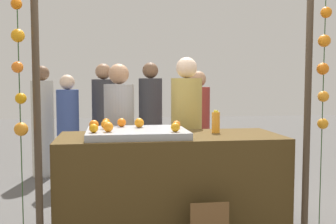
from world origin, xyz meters
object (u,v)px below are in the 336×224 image
stall_counter (170,185)px  orange_0 (175,127)px  vendor_right (186,140)px  juice_bottle (216,122)px  orange_1 (122,122)px  vendor_left (119,144)px

stall_counter → orange_0: bearing=-88.8°
stall_counter → vendor_right: 0.81m
juice_bottle → vendor_right: (-0.17, 0.59, -0.25)m
orange_1 → vendor_left: size_ratio=0.05×
vendor_left → orange_1: bearing=-88.8°
juice_bottle → vendor_left: size_ratio=0.13×
orange_1 → juice_bottle: juice_bottle is taller
vendor_left → vendor_right: 0.73m
stall_counter → orange_1: orange_1 is taller
orange_0 → orange_1: 0.63m
orange_1 → vendor_right: size_ratio=0.05×
vendor_right → juice_bottle: bearing=-74.1°
stall_counter → orange_1: (-0.44, 0.20, 0.57)m
vendor_right → orange_0: bearing=-106.5°
juice_bottle → vendor_right: vendor_right is taller
stall_counter → vendor_right: bearing=67.7°
orange_1 → orange_0: bearing=-45.4°
stall_counter → orange_1: bearing=155.1°
stall_counter → orange_1: size_ratio=24.53×
orange_1 → juice_bottle: (0.89, -0.11, 0.00)m
vendor_right → vendor_left: bearing=178.1°
orange_1 → juice_bottle: 0.89m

